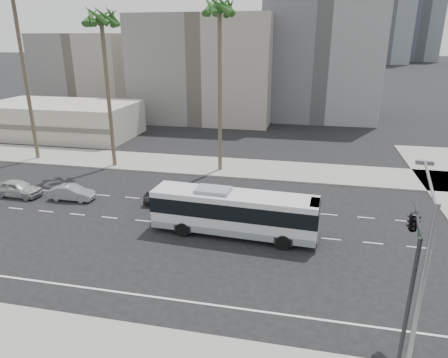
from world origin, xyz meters
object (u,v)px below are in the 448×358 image
(city_bus, at_px, (234,212))
(car_c, at_px, (18,188))
(traffic_signal, at_px, (413,230))
(palm_near, at_px, (220,13))
(streetlight_corner, at_px, (421,277))
(car_b, at_px, (72,193))
(car_a, at_px, (167,198))
(palm_mid, at_px, (101,23))

(city_bus, bearing_deg, car_c, 174.41)
(traffic_signal, height_order, palm_near, palm_near)
(car_c, height_order, traffic_signal, traffic_signal)
(city_bus, height_order, palm_near, palm_near)
(streetlight_corner, height_order, traffic_signal, streetlight_corner)
(car_b, height_order, car_c, car_c)
(car_c, bearing_deg, palm_near, -53.11)
(car_a, distance_m, car_b, 9.14)
(city_bus, height_order, palm_mid, palm_mid)
(car_b, relative_size, palm_near, 0.23)
(city_bus, relative_size, car_c, 2.72)
(car_c, distance_m, palm_mid, 18.89)
(car_b, bearing_deg, palm_near, -46.55)
(traffic_signal, bearing_deg, car_a, 152.56)
(palm_near, height_order, palm_mid, palm_near)
(car_a, xyz_separation_m, streetlight_corner, (16.78, -16.01, 4.34))
(car_a, distance_m, palm_mid, 20.53)
(palm_near, bearing_deg, streetlight_corner, -61.75)
(palm_mid, bearing_deg, car_a, -44.30)
(car_a, relative_size, car_c, 0.91)
(streetlight_corner, bearing_deg, car_c, 160.11)
(car_b, distance_m, traffic_signal, 29.38)
(car_b, xyz_separation_m, palm_near, (11.50, 11.35, 15.89))
(palm_near, bearing_deg, palm_mid, -175.38)
(car_a, height_order, traffic_signal, traffic_signal)
(car_c, relative_size, palm_near, 0.25)
(city_bus, relative_size, car_a, 2.99)
(car_c, distance_m, traffic_signal, 34.24)
(car_c, height_order, palm_mid, palm_mid)
(city_bus, bearing_deg, streetlight_corner, -46.54)
(car_b, height_order, palm_mid, palm_mid)
(traffic_signal, distance_m, palm_mid, 36.74)
(streetlight_corner, relative_size, traffic_signal, 1.31)
(traffic_signal, xyz_separation_m, palm_mid, (-27.07, 22.75, 9.97))
(city_bus, height_order, traffic_signal, traffic_signal)
(car_a, height_order, streetlight_corner, streetlight_corner)
(streetlight_corner, bearing_deg, city_bus, 136.03)
(car_a, distance_m, traffic_signal, 21.97)
(car_c, bearing_deg, streetlight_corner, -113.31)
(car_c, bearing_deg, traffic_signal, -108.47)
(palm_near, bearing_deg, car_c, -145.57)
(car_a, bearing_deg, traffic_signal, -130.93)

